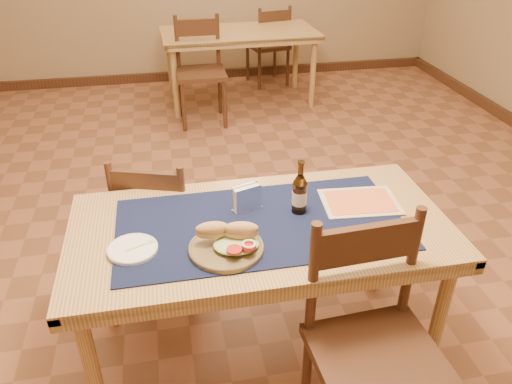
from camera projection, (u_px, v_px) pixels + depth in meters
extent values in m
cube|color=brown|center=(235.00, 252.00, 3.17)|extent=(6.00, 7.00, 0.02)
cylinder|color=tan|center=(93.00, 376.00, 1.92)|extent=(0.06, 0.06, 0.71)
cylinder|color=tan|center=(438.00, 323.00, 2.15)|extent=(0.06, 0.06, 0.71)
cylinder|color=tan|center=(104.00, 270.00, 2.46)|extent=(0.06, 0.06, 0.71)
cylinder|color=tan|center=(379.00, 237.00, 2.69)|extent=(0.06, 0.06, 0.71)
cube|color=tan|center=(261.00, 228.00, 2.11)|extent=(1.60, 0.80, 0.04)
cube|color=#10183D|center=(261.00, 224.00, 2.10)|extent=(1.20, 0.60, 0.01)
cube|color=#412717|center=(190.00, 75.00, 6.06)|extent=(6.00, 0.06, 0.10)
cylinder|color=tan|center=(175.00, 83.00, 4.86)|extent=(0.06, 0.06, 0.71)
cylinder|color=tan|center=(313.00, 74.00, 5.12)|extent=(0.06, 0.06, 0.71)
cylinder|color=tan|center=(170.00, 65.00, 5.38)|extent=(0.06, 0.06, 0.71)
cylinder|color=tan|center=(296.00, 57.00, 5.64)|extent=(0.06, 0.06, 0.71)
cube|color=tan|center=(239.00, 33.00, 5.06)|extent=(1.59, 0.82, 0.04)
cylinder|color=#412717|center=(204.00, 238.00, 2.92)|extent=(0.03, 0.03, 0.43)
cylinder|color=#412717|center=(147.00, 233.00, 2.96)|extent=(0.03, 0.03, 0.43)
cylinder|color=#412717|center=(190.00, 276.00, 2.62)|extent=(0.03, 0.03, 0.43)
cylinder|color=#412717|center=(127.00, 271.00, 2.66)|extent=(0.03, 0.03, 0.43)
cube|color=#412717|center=(164.00, 222.00, 2.68)|extent=(0.51, 0.51, 0.04)
cube|color=#412717|center=(146.00, 184.00, 2.35)|extent=(0.34, 0.14, 0.13)
cylinder|color=#412717|center=(183.00, 208.00, 2.39)|extent=(0.03, 0.03, 0.44)
cylinder|color=#412717|center=(114.00, 203.00, 2.43)|extent=(0.03, 0.03, 0.44)
cylinder|color=#412717|center=(307.00, 375.00, 2.05)|extent=(0.04, 0.04, 0.49)
cylinder|color=#412717|center=(393.00, 356.00, 2.14)|extent=(0.04, 0.04, 0.49)
cube|color=#412717|center=(379.00, 362.00, 1.81)|extent=(0.48, 0.48, 0.04)
cube|color=#412717|center=(367.00, 243.00, 1.78)|extent=(0.39, 0.05, 0.15)
cylinder|color=#412717|center=(313.00, 281.00, 1.81)|extent=(0.04, 0.04, 0.50)
cylinder|color=#412717|center=(411.00, 264.00, 1.89)|extent=(0.04, 0.04, 0.50)
cylinder|color=#412717|center=(184.00, 107.00, 4.64)|extent=(0.04, 0.04, 0.49)
cylinder|color=#412717|center=(225.00, 104.00, 4.70)|extent=(0.04, 0.04, 0.49)
cylinder|color=#412717|center=(181.00, 93.00, 4.96)|extent=(0.04, 0.04, 0.49)
cylinder|color=#412717|center=(220.00, 90.00, 5.02)|extent=(0.04, 0.04, 0.49)
cube|color=#412717|center=(201.00, 74.00, 4.71)|extent=(0.46, 0.46, 0.04)
cube|color=#412717|center=(197.00, 28.00, 4.68)|extent=(0.39, 0.04, 0.15)
cylinder|color=#412717|center=(177.00, 42.00, 4.72)|extent=(0.04, 0.04, 0.50)
cylinder|color=#412717|center=(218.00, 41.00, 4.78)|extent=(0.04, 0.04, 0.50)
cylinder|color=#412717|center=(275.00, 59.00, 6.04)|extent=(0.04, 0.04, 0.45)
cylinder|color=#412717|center=(248.00, 62.00, 5.93)|extent=(0.04, 0.04, 0.45)
cylinder|color=#412717|center=(288.00, 67.00, 5.76)|extent=(0.04, 0.04, 0.45)
cylinder|color=#412717|center=(259.00, 71.00, 5.64)|extent=(0.04, 0.04, 0.45)
cube|color=#412717|center=(268.00, 45.00, 5.73)|extent=(0.49, 0.49, 0.04)
cube|color=#412717|center=(275.00, 17.00, 5.40)|extent=(0.35, 0.10, 0.14)
cylinder|color=#412717|center=(289.00, 27.00, 5.52)|extent=(0.04, 0.04, 0.46)
cylinder|color=#412717|center=(260.00, 30.00, 5.40)|extent=(0.04, 0.04, 0.46)
cylinder|color=brown|center=(226.00, 248.00, 1.94)|extent=(0.29, 0.29, 0.02)
torus|color=brown|center=(226.00, 247.00, 1.93)|extent=(0.29, 0.29, 0.01)
ellipsoid|color=#ABC788|center=(236.00, 244.00, 1.92)|extent=(0.18, 0.14, 0.03)
ellipsoid|color=tan|center=(212.00, 230.00, 1.93)|extent=(0.13, 0.06, 0.07)
ellipsoid|color=tan|center=(241.00, 231.00, 1.92)|extent=(0.14, 0.08, 0.07)
cylinder|color=#A81F16|center=(234.00, 250.00, 1.86)|extent=(0.06, 0.06, 0.01)
cylinder|color=#A81F16|center=(249.00, 247.00, 1.87)|extent=(0.05, 0.05, 0.01)
torus|color=white|center=(249.00, 244.00, 1.87)|extent=(0.06, 0.06, 0.01)
cylinder|color=white|center=(133.00, 249.00, 1.94)|extent=(0.19, 0.19, 0.01)
torus|color=white|center=(132.00, 248.00, 1.93)|extent=(0.19, 0.19, 0.01)
cube|color=#9CD374|center=(137.00, 247.00, 1.93)|extent=(0.09, 0.04, 0.00)
cube|color=#9CD374|center=(151.00, 242.00, 1.96)|extent=(0.03, 0.03, 0.00)
cylinder|color=#44270C|center=(299.00, 197.00, 2.14)|extent=(0.06, 0.06, 0.14)
cone|color=#44270C|center=(300.00, 179.00, 2.09)|extent=(0.06, 0.06, 0.04)
cylinder|color=#44270C|center=(301.00, 169.00, 2.07)|extent=(0.02, 0.02, 0.06)
cylinder|color=#44270C|center=(301.00, 162.00, 2.05)|extent=(0.03, 0.03, 0.01)
cylinder|color=beige|center=(299.00, 197.00, 2.14)|extent=(0.07, 0.07, 0.06)
cube|color=white|center=(247.00, 208.00, 2.19)|extent=(0.14, 0.09, 0.00)
cube|color=white|center=(249.00, 199.00, 2.15)|extent=(0.12, 0.04, 0.11)
cube|color=white|center=(245.00, 195.00, 2.18)|extent=(0.12, 0.04, 0.11)
cube|color=silver|center=(247.00, 198.00, 2.17)|extent=(0.12, 0.07, 0.10)
cube|color=#3C83C0|center=(249.00, 198.00, 2.15)|extent=(0.08, 0.03, 0.04)
cube|color=beige|center=(360.00, 202.00, 2.24)|extent=(0.36, 0.28, 0.00)
cube|color=orange|center=(360.00, 201.00, 2.24)|extent=(0.31, 0.23, 0.00)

